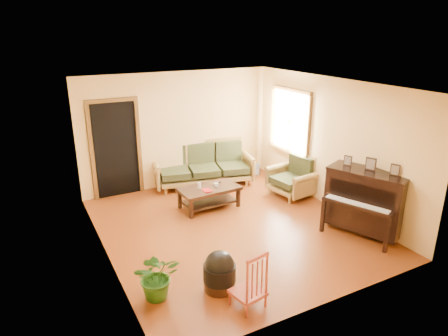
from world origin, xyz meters
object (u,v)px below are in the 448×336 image
armchair (291,176)px  piano (365,202)px  sofa (204,165)px  coffee_table (209,197)px  red_chair (248,279)px  potted_plant (157,276)px  footstool (219,275)px  ceramic_crock (256,169)px

armchair → piano: 1.97m
sofa → coffee_table: size_ratio=1.89×
armchair → red_chair: 3.87m
sofa → piano: (1.53, -3.43, 0.10)m
sofa → red_chair: (-1.34, -4.21, -0.07)m
potted_plant → coffee_table: bearing=50.6°
footstool → potted_plant: 0.86m
armchair → ceramic_crock: 1.54m
red_chair → ceramic_crock: size_ratio=3.25×
piano → armchair: bearing=71.4°
piano → footstool: (-3.03, -0.28, -0.37)m
ceramic_crock → piano: bearing=-88.7°
armchair → coffee_table: bearing=163.8°
footstool → ceramic_crock: (2.95, 3.75, -0.09)m
ceramic_crock → coffee_table: bearing=-147.0°
sofa → footstool: (-1.50, -3.72, -0.27)m
armchair → footstool: size_ratio=1.97×
piano → footstool: bearing=162.8°
armchair → piano: piano is taller
armchair → ceramic_crock: armchair is taller
piano → ceramic_crock: size_ratio=5.15×
sofa → potted_plant: size_ratio=3.35×
footstool → potted_plant: bearing=164.6°
potted_plant → piano: bearing=0.8°
armchair → potted_plant: bearing=-159.3°
ceramic_crock → armchair: bearing=-92.0°
sofa → potted_plant: 4.19m
coffee_table → footstool: size_ratio=2.63×
sofa → coffee_table: 1.31m
ceramic_crock → sofa: bearing=-178.8°
piano → sofa: bearing=91.5°
piano → footstool: size_ratio=2.88×
armchair → potted_plant: 4.23m
piano → ceramic_crock: 3.49m
potted_plant → footstool: bearing=-15.4°
piano → potted_plant: piano is taller
armchair → red_chair: size_ratio=1.08×
footstool → red_chair: bearing=-72.2°
red_chair → ceramic_crock: (2.79, 4.24, -0.29)m
coffee_table → potted_plant: size_ratio=1.77×
piano → ceramic_crock: (-0.08, 3.46, -0.46)m
coffee_table → potted_plant: 2.96m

